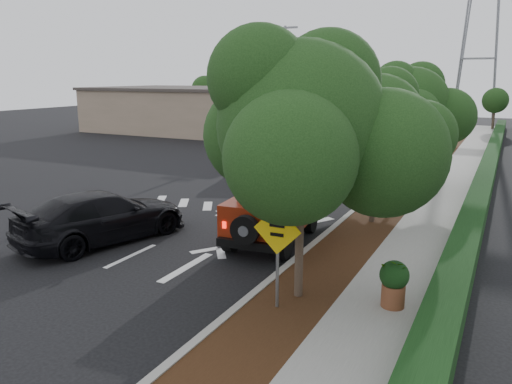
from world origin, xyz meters
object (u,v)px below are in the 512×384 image
Objects in this scene: black_suv_oncoming at (103,216)px; speed_hump_sign at (277,243)px; red_jeep at (275,205)px; silver_suv_ahead at (301,171)px.

speed_hump_sign is at bearing 179.99° from black_suv_oncoming.
red_jeep is at bearing 113.14° from speed_hump_sign.
red_jeep is 5.22m from speed_hump_sign.
silver_suv_ahead is 2.04× the size of speed_hump_sign.
black_suv_oncoming is (-2.53, -10.83, 0.14)m from silver_suv_ahead.
red_jeep is 5.61m from black_suv_oncoming.
black_suv_oncoming is at bearing 161.85° from speed_hump_sign.
black_suv_oncoming reaches higher than silver_suv_ahead.
speed_hump_sign reaches higher than red_jeep.
silver_suv_ahead is (-2.40, 8.18, -0.49)m from red_jeep.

